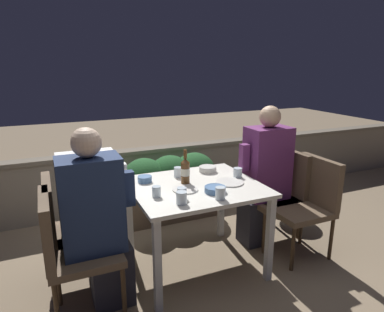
{
  "coord_description": "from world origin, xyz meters",
  "views": [
    {
      "loc": [
        -1.04,
        -2.31,
        1.65
      ],
      "look_at": [
        0.0,
        0.07,
        0.95
      ],
      "focal_mm": 32.0,
      "sensor_mm": 36.0,
      "label": 1
    }
  ],
  "objects_px": {
    "person_white_polo": "(95,207)",
    "chair_right_far": "(281,187)",
    "person_navy_jumper": "(98,221)",
    "chair_left_far": "(67,224)",
    "chair_right_near": "(308,198)",
    "potted_plant": "(275,167)",
    "chair_left_near": "(67,244)",
    "person_purple_stripe": "(264,176)",
    "beer_bottle": "(185,170)"
  },
  "relations": [
    {
      "from": "person_white_polo",
      "to": "chair_right_far",
      "type": "xyz_separation_m",
      "value": [
        1.72,
        -0.0,
        -0.09
      ]
    },
    {
      "from": "person_navy_jumper",
      "to": "chair_left_far",
      "type": "height_order",
      "value": "person_navy_jumper"
    },
    {
      "from": "chair_right_far",
      "to": "chair_right_near",
      "type": "bearing_deg",
      "value": -80.6
    },
    {
      "from": "chair_left_far",
      "to": "potted_plant",
      "type": "height_order",
      "value": "chair_left_far"
    },
    {
      "from": "chair_left_near",
      "to": "person_purple_stripe",
      "type": "height_order",
      "value": "person_purple_stripe"
    },
    {
      "from": "person_navy_jumper",
      "to": "person_white_polo",
      "type": "bearing_deg",
      "value": 85.7
    },
    {
      "from": "person_purple_stripe",
      "to": "beer_bottle",
      "type": "xyz_separation_m",
      "value": [
        -0.81,
        -0.07,
        0.18
      ]
    },
    {
      "from": "person_navy_jumper",
      "to": "beer_bottle",
      "type": "xyz_separation_m",
      "value": [
        0.73,
        0.23,
        0.19
      ]
    },
    {
      "from": "chair_right_far",
      "to": "beer_bottle",
      "type": "bearing_deg",
      "value": -175.78
    },
    {
      "from": "chair_left_far",
      "to": "person_white_polo",
      "type": "bearing_deg",
      "value": 0.0
    },
    {
      "from": "person_navy_jumper",
      "to": "person_purple_stripe",
      "type": "relative_size",
      "value": 0.98
    },
    {
      "from": "chair_left_near",
      "to": "chair_right_near",
      "type": "bearing_deg",
      "value": -0.18
    },
    {
      "from": "person_purple_stripe",
      "to": "potted_plant",
      "type": "relative_size",
      "value": 1.56
    },
    {
      "from": "chair_right_near",
      "to": "potted_plant",
      "type": "distance_m",
      "value": 0.95
    },
    {
      "from": "person_navy_jumper",
      "to": "chair_right_near",
      "type": "xyz_separation_m",
      "value": [
        1.79,
        -0.01,
        -0.12
      ]
    },
    {
      "from": "person_navy_jumper",
      "to": "chair_right_far",
      "type": "bearing_deg",
      "value": 10.03
    },
    {
      "from": "chair_left_near",
      "to": "potted_plant",
      "type": "height_order",
      "value": "chair_left_near"
    },
    {
      "from": "person_white_polo",
      "to": "potted_plant",
      "type": "relative_size",
      "value": 1.47
    },
    {
      "from": "person_navy_jumper",
      "to": "chair_right_near",
      "type": "distance_m",
      "value": 1.8
    },
    {
      "from": "person_navy_jumper",
      "to": "person_purple_stripe",
      "type": "xyz_separation_m",
      "value": [
        1.54,
        0.31,
        0.01
      ]
    },
    {
      "from": "person_white_polo",
      "to": "beer_bottle",
      "type": "bearing_deg",
      "value": -6.43
    },
    {
      "from": "chair_right_near",
      "to": "chair_right_far",
      "type": "xyz_separation_m",
      "value": [
        -0.05,
        0.31,
        0.0
      ]
    },
    {
      "from": "chair_left_far",
      "to": "chair_right_far",
      "type": "distance_m",
      "value": 1.92
    },
    {
      "from": "person_white_polo",
      "to": "chair_right_far",
      "type": "height_order",
      "value": "person_white_polo"
    },
    {
      "from": "chair_left_near",
      "to": "chair_left_far",
      "type": "relative_size",
      "value": 1.0
    },
    {
      "from": "chair_left_near",
      "to": "person_navy_jumper",
      "type": "height_order",
      "value": "person_navy_jumper"
    },
    {
      "from": "person_white_polo",
      "to": "chair_right_near",
      "type": "xyz_separation_m",
      "value": [
        1.77,
        -0.32,
        -0.09
      ]
    },
    {
      "from": "person_white_polo",
      "to": "chair_right_near",
      "type": "relative_size",
      "value": 1.41
    },
    {
      "from": "chair_right_far",
      "to": "potted_plant",
      "type": "xyz_separation_m",
      "value": [
        0.37,
        0.58,
        -0.0
      ]
    },
    {
      "from": "chair_left_far",
      "to": "person_purple_stripe",
      "type": "bearing_deg",
      "value": -0.16
    },
    {
      "from": "person_white_polo",
      "to": "beer_bottle",
      "type": "height_order",
      "value": "person_white_polo"
    },
    {
      "from": "person_purple_stripe",
      "to": "person_white_polo",
      "type": "bearing_deg",
      "value": 179.82
    },
    {
      "from": "chair_left_far",
      "to": "person_white_polo",
      "type": "xyz_separation_m",
      "value": [
        0.2,
        0.0,
        0.09
      ]
    },
    {
      "from": "chair_left_far",
      "to": "beer_bottle",
      "type": "distance_m",
      "value": 0.97
    },
    {
      "from": "potted_plant",
      "to": "person_white_polo",
      "type": "bearing_deg",
      "value": -164.64
    },
    {
      "from": "chair_left_near",
      "to": "person_white_polo",
      "type": "xyz_separation_m",
      "value": [
        0.23,
        0.31,
        0.09
      ]
    },
    {
      "from": "person_purple_stripe",
      "to": "potted_plant",
      "type": "distance_m",
      "value": 0.82
    },
    {
      "from": "person_white_polo",
      "to": "potted_plant",
      "type": "distance_m",
      "value": 2.16
    },
    {
      "from": "chair_right_near",
      "to": "person_purple_stripe",
      "type": "xyz_separation_m",
      "value": [
        -0.25,
        0.31,
        0.14
      ]
    },
    {
      "from": "person_purple_stripe",
      "to": "beer_bottle",
      "type": "distance_m",
      "value": 0.83
    },
    {
      "from": "chair_right_near",
      "to": "person_purple_stripe",
      "type": "bearing_deg",
      "value": 128.93
    },
    {
      "from": "chair_left_far",
      "to": "beer_bottle",
      "type": "bearing_deg",
      "value": -4.99
    },
    {
      "from": "chair_left_near",
      "to": "person_purple_stripe",
      "type": "relative_size",
      "value": 0.67
    },
    {
      "from": "chair_left_near",
      "to": "beer_bottle",
      "type": "relative_size",
      "value": 3.15
    },
    {
      "from": "beer_bottle",
      "to": "potted_plant",
      "type": "height_order",
      "value": "beer_bottle"
    },
    {
      "from": "chair_left_near",
      "to": "person_purple_stripe",
      "type": "bearing_deg",
      "value": 10.03
    },
    {
      "from": "chair_left_far",
      "to": "beer_bottle",
      "type": "height_order",
      "value": "beer_bottle"
    },
    {
      "from": "person_white_polo",
      "to": "chair_left_far",
      "type": "bearing_deg",
      "value": 180.0
    },
    {
      "from": "chair_right_near",
      "to": "potted_plant",
      "type": "xyz_separation_m",
      "value": [
        0.32,
        0.89,
        -0.0
      ]
    },
    {
      "from": "beer_bottle",
      "to": "chair_right_far",
      "type": "bearing_deg",
      "value": 4.22
    }
  ]
}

